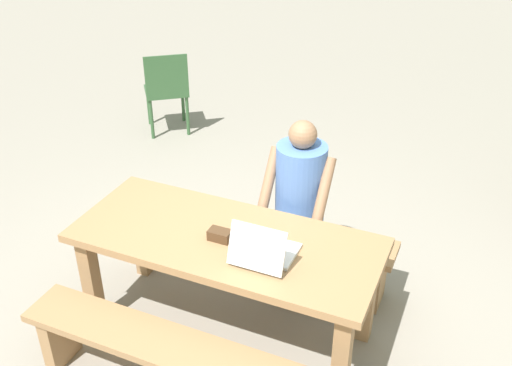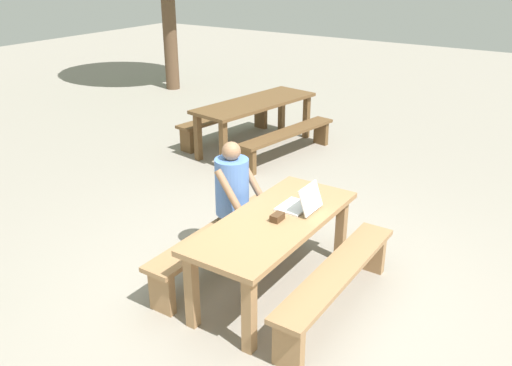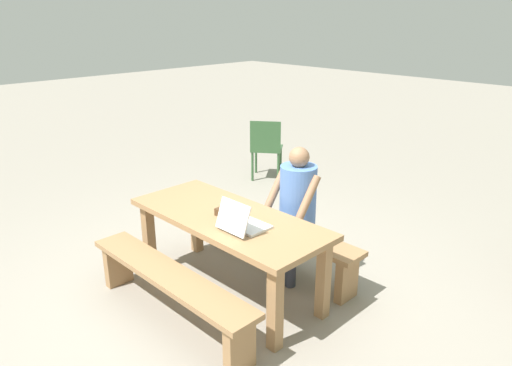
% 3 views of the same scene
% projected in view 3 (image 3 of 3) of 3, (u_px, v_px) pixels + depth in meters
% --- Properties ---
extents(ground_plane, '(30.00, 30.00, 0.00)m').
position_uv_depth(ground_plane, '(230.00, 291.00, 4.30)').
color(ground_plane, gray).
extents(picnic_table_front, '(1.83, 0.77, 0.73)m').
position_uv_depth(picnic_table_front, '(228.00, 228.00, 4.09)').
color(picnic_table_front, '#9E754C').
rests_on(picnic_table_front, ground).
extents(bench_near, '(1.82, 0.30, 0.44)m').
position_uv_depth(bench_near, '(169.00, 285.00, 3.77)').
color(bench_near, '#9E754C').
rests_on(bench_near, ground).
extents(bench_far, '(1.82, 0.30, 0.44)m').
position_uv_depth(bench_far, '(278.00, 235.00, 4.61)').
color(bench_far, '#9E754C').
rests_on(bench_far, ground).
extents(laptop, '(0.32, 0.34, 0.26)m').
position_uv_depth(laptop, '(242.00, 222.00, 3.78)').
color(laptop, white).
rests_on(laptop, picnic_table_front).
extents(small_pouch, '(0.13, 0.08, 0.06)m').
position_uv_depth(small_pouch, '(223.00, 213.00, 4.03)').
color(small_pouch, '#4C331E').
rests_on(small_pouch, picnic_table_front).
extents(person_seated, '(0.44, 0.42, 1.26)m').
position_uv_depth(person_seated, '(295.00, 204.00, 4.29)').
color(person_seated, '#333847').
rests_on(person_seated, ground).
extents(plastic_chair, '(0.62, 0.62, 0.90)m').
position_uv_depth(plastic_chair, '(266.00, 147.00, 7.01)').
color(plastic_chair, '#335933').
rests_on(plastic_chair, ground).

